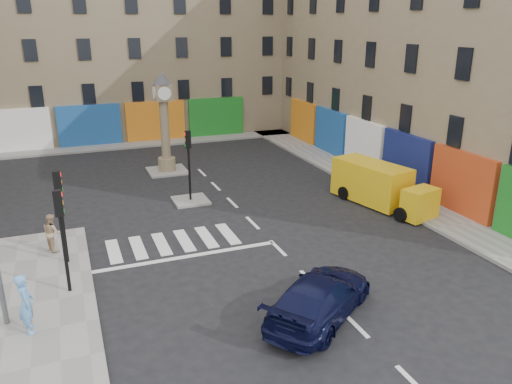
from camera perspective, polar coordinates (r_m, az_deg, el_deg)
ground at (r=20.39m, az=3.66°, el=-7.54°), size 120.00×120.00×0.00m
sidewalk_right at (r=32.51m, az=10.21°, el=2.50°), size 2.60×30.00×0.15m
sidewalk_far at (r=39.92m, az=-15.32°, el=5.16°), size 32.00×2.40×0.15m
island_near at (r=26.75m, az=-7.48°, el=-0.97°), size 1.80×1.80×0.12m
island_far at (r=32.34m, az=-10.10°, el=2.39°), size 2.40×2.40×0.12m
building_right at (r=35.00m, az=20.22°, el=16.02°), size 10.00×30.00×16.00m
building_far at (r=44.68m, az=-17.21°, el=17.33°), size 32.00×10.00×17.00m
traffic_light_left_near at (r=17.91m, az=-21.38°, el=-3.55°), size 0.28×0.22×3.70m
traffic_light_left_far at (r=20.17m, az=-21.49°, el=-1.10°), size 0.28×0.22×3.70m
traffic_light_island at (r=26.01m, az=-7.72°, el=4.29°), size 0.28×0.22×3.70m
clock_pillar at (r=31.54m, az=-10.46°, el=8.48°), size 1.20×1.20×6.10m
navy_sedan at (r=16.41m, az=7.31°, el=-11.80°), size 5.17×4.60×1.44m
yellow_van at (r=26.53m, az=13.92°, el=0.72°), size 2.99×6.05×2.11m
pedestrian_blue at (r=16.70m, az=-24.82°, el=-11.47°), size 0.56×0.76×1.90m
pedestrian_tan at (r=22.00m, az=-22.28°, el=-4.28°), size 0.83×0.93×1.57m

